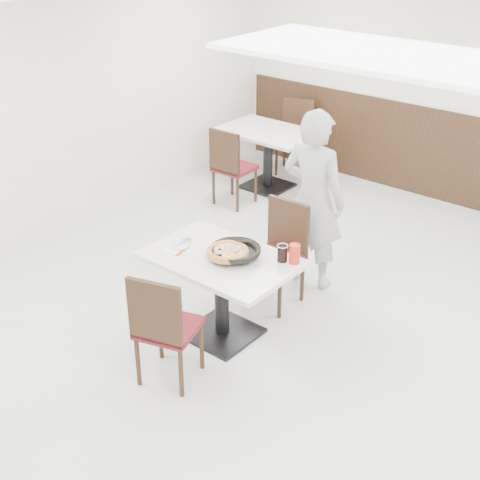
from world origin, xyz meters
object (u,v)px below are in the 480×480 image
Objects in this scene: chair_near at (169,325)px; bg_chair_left_near at (235,166)px; bg_table_left at (268,159)px; pizza_pan at (235,253)px; diner_person at (313,200)px; cola_glass at (282,254)px; main_table at (222,297)px; bg_chair_left_far at (294,138)px; red_cup at (295,254)px; chair_far at (275,257)px; pizza at (228,253)px; side_plate at (179,246)px.

bg_chair_left_near is at bearing 103.72° from chair_near.
chair_near reaches higher than bg_table_left.
diner_person is at bearing 91.24° from pizza_pan.
cola_glass is (0.32, 0.19, 0.02)m from pizza_pan.
chair_near reaches higher than pizza_pan.
main_table is 3.84m from bg_chair_left_far.
red_cup reaches higher than bg_table_left.
pizza_pan is at bearing 93.75° from chair_far.
cola_glass is 0.08× the size of diner_person.
cola_glass reaches higher than pizza.
chair_near is at bearing 89.30° from chair_far.
chair_far is at bearing 140.08° from red_cup.
cola_glass is 3.83m from bg_chair_left_far.
side_plate is at bearing -168.94° from pizza.
bg_table_left is (-1.72, 2.80, -0.44)m from pizza.
chair_far reaches higher than red_cup.
side_plate is 3.77m from bg_chair_left_far.
diner_person is at bearing 109.06° from bg_chair_left_far.
bg_chair_left_near is at bearing -42.44° from chair_far.
chair_near is 5.94× the size of red_cup.
bg_chair_left_near is 1.00× the size of bg_chair_left_far.
side_plate reaches higher than main_table.
diner_person is (0.01, 1.87, 0.38)m from chair_near.
diner_person is at bearing -95.01° from chair_far.
chair_near is 7.31× the size of cola_glass.
bg_table_left is at bearing 113.77° from side_plate.
bg_table_left is (-2.16, 2.51, -0.45)m from red_cup.
main_table is at bearing -54.39° from bg_chair_left_near.
cola_glass is at bearing 51.38° from chair_near.
pizza is 0.35× the size of bg_chair_left_far.
diner_person reaches higher than main_table.
main_table is at bearing 96.96° from bg_chair_left_far.
pizza reaches higher than main_table.
chair_near and bg_chair_left_near have the same top height.
red_cup is 0.17× the size of bg_chair_left_far.
chair_near reaches higher than main_table.
pizza_pan is at bearing 34.60° from main_table.
chair_far is 5.94× the size of red_cup.
red_cup is 1.01m from diner_person.
red_cup is 0.17× the size of bg_chair_left_near.
bg_chair_left_far is (-1.77, 2.23, -0.38)m from diner_person.
bg_chair_left_far is at bearing -59.10° from chair_far.
cola_glass is at bearing 23.47° from side_plate.
main_table is 0.55m from side_plate.
red_cup is 0.13× the size of bg_table_left.
red_cup is at bearing -49.29° from bg_table_left.
main_table is 7.50× the size of red_cup.
bg_chair_left_near is at bearing 137.50° from cola_glass.
diner_person reaches higher than pizza_pan.
bg_chair_left_far is at bearing 123.71° from cola_glass.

